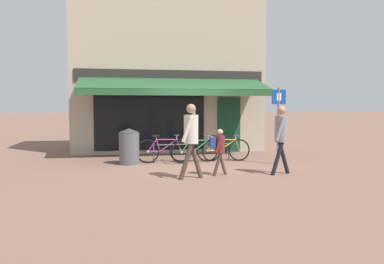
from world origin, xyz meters
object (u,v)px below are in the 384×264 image
at_px(pedestrian_adult, 191,132).
at_px(parking_sign, 278,117).
at_px(pedestrian_child, 219,146).
at_px(bicycle_green, 197,150).
at_px(litter_bin, 129,146).
at_px(bicycle_purple, 164,150).
at_px(pedestrian_second_adult, 281,132).
at_px(bicycle_orange, 223,149).

bearing_deg(pedestrian_adult, parking_sign, 36.93).
distance_m(pedestrian_child, parking_sign, 2.73).
bearing_deg(bicycle_green, pedestrian_child, -104.17).
bearing_deg(pedestrian_adult, litter_bin, 126.51).
relative_size(bicycle_purple, bicycle_green, 1.04).
height_order(bicycle_purple, pedestrian_second_adult, pedestrian_second_adult).
bearing_deg(bicycle_green, bicycle_purple, 152.58).
relative_size(bicycle_purple, litter_bin, 1.63).
bearing_deg(litter_bin, bicycle_purple, 6.85).
xyz_separation_m(bicycle_orange, litter_bin, (-2.98, -0.04, 0.17)).
relative_size(pedestrian_second_adult, parking_sign, 0.77).
xyz_separation_m(bicycle_orange, pedestrian_second_adult, (0.83, -2.49, 0.72)).
distance_m(bicycle_green, pedestrian_child, 2.24).
relative_size(bicycle_green, pedestrian_adult, 0.93).
distance_m(bicycle_orange, pedestrian_child, 2.46).
distance_m(pedestrian_adult, litter_bin, 2.99).
height_order(pedestrian_adult, pedestrian_second_adult, pedestrian_adult).
bearing_deg(pedestrian_child, bicycle_green, 96.92).
distance_m(bicycle_green, pedestrian_second_adult, 3.04).
bearing_deg(litter_bin, bicycle_orange, 0.75).
bearing_deg(pedestrian_adult, bicycle_orange, 66.67).
bearing_deg(parking_sign, bicycle_green, 160.88).
distance_m(bicycle_purple, pedestrian_child, 2.66).
xyz_separation_m(pedestrian_adult, pedestrian_second_adult, (2.39, 0.12, -0.03)).
xyz_separation_m(bicycle_purple, litter_bin, (-1.09, -0.13, 0.16)).
xyz_separation_m(bicycle_purple, parking_sign, (3.36, -1.00, 1.04)).
bearing_deg(pedestrian_second_adult, pedestrian_child, 175.01).
bearing_deg(parking_sign, pedestrian_child, -148.10).
height_order(bicycle_green, bicycle_orange, bicycle_orange).
distance_m(bicycle_orange, pedestrian_second_adult, 2.72).
height_order(pedestrian_adult, pedestrian_child, pedestrian_adult).
height_order(bicycle_orange, pedestrian_second_adult, pedestrian_second_adult).
bearing_deg(bicycle_green, pedestrian_adult, -122.04).
relative_size(bicycle_orange, pedestrian_child, 1.46).
bearing_deg(parking_sign, pedestrian_adult, -150.64).
xyz_separation_m(bicycle_green, pedestrian_child, (0.12, -2.21, 0.37)).
bearing_deg(bicycle_purple, litter_bin, -178.30).
bearing_deg(pedestrian_child, pedestrian_second_adult, -2.72).
bearing_deg(bicycle_purple, bicycle_green, -15.41).
height_order(bicycle_purple, bicycle_orange, bicycle_purple).
bearing_deg(bicycle_orange, bicycle_purple, 179.52).
bearing_deg(pedestrian_child, bicycle_purple, 118.98).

